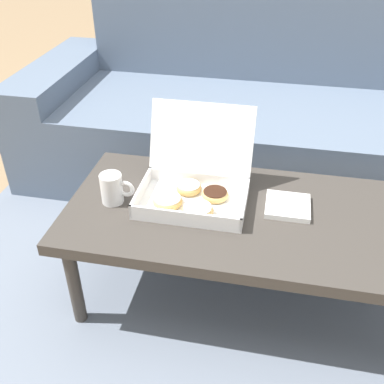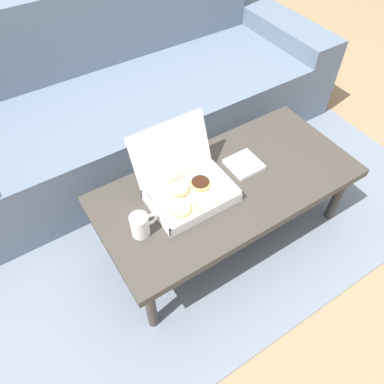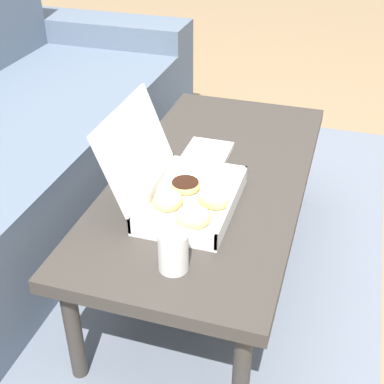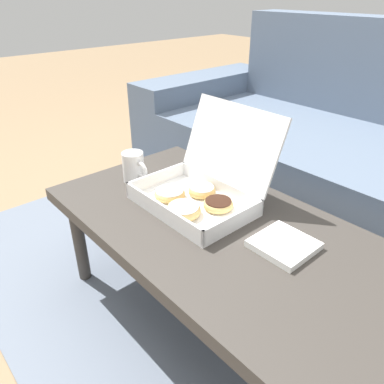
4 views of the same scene
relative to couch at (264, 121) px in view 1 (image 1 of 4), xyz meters
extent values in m
plane|color=#937756|center=(0.00, -0.85, -0.29)|extent=(12.00, 12.00, 0.00)
cube|color=slate|center=(0.00, -0.55, -0.28)|extent=(2.47, 1.90, 0.01)
cube|color=slate|center=(0.00, -0.15, -0.08)|extent=(1.87, 0.69, 0.42)
cube|color=slate|center=(0.00, 0.29, 0.14)|extent=(1.87, 0.20, 0.86)
cube|color=slate|center=(-1.06, -0.05, -0.02)|extent=(0.24, 0.89, 0.53)
cube|color=#3D3833|center=(0.00, -0.92, 0.08)|extent=(1.19, 0.57, 0.04)
cylinder|color=#3D3833|center=(-0.54, -1.14, -0.11)|extent=(0.04, 0.04, 0.35)
cylinder|color=#3D3833|center=(-0.54, -0.69, -0.11)|extent=(0.04, 0.04, 0.35)
cube|color=white|center=(-0.19, -0.91, 0.10)|extent=(0.36, 0.24, 0.01)
cube|color=white|center=(-0.19, -1.03, 0.13)|extent=(0.36, 0.01, 0.05)
cube|color=white|center=(-0.19, -0.80, 0.13)|extent=(0.36, 0.01, 0.05)
cube|color=white|center=(-0.36, -0.91, 0.13)|extent=(0.01, 0.24, 0.05)
cube|color=white|center=(-0.01, -0.91, 0.13)|extent=(0.01, 0.24, 0.05)
cube|color=white|center=(-0.19, -0.75, 0.27)|extent=(0.36, 0.09, 0.23)
torus|color=#E0B266|center=(-0.26, -0.94, 0.12)|extent=(0.10, 0.10, 0.03)
cylinder|color=white|center=(-0.26, -0.94, 0.13)|extent=(0.09, 0.09, 0.01)
torus|color=#E0B266|center=(-0.12, -0.87, 0.12)|extent=(0.09, 0.09, 0.03)
cylinder|color=black|center=(-0.12, -0.87, 0.13)|extent=(0.08, 0.08, 0.01)
torus|color=#E0B266|center=(-0.21, -0.85, 0.12)|extent=(0.09, 0.09, 0.03)
cylinder|color=white|center=(-0.21, -0.85, 0.13)|extent=(0.08, 0.08, 0.01)
torus|color=#E0B266|center=(-0.16, -0.97, 0.12)|extent=(0.10, 0.10, 0.03)
cylinder|color=white|center=(-0.16, -0.97, 0.13)|extent=(0.09, 0.09, 0.01)
cylinder|color=white|center=(-0.45, -0.95, 0.15)|extent=(0.07, 0.07, 0.10)
torus|color=white|center=(-0.40, -0.95, 0.16)|extent=(0.06, 0.01, 0.06)
cube|color=white|center=(0.13, -0.87, 0.11)|extent=(0.14, 0.14, 0.02)
camera|label=1|loc=(0.05, -2.10, 0.98)|focal=42.00mm
camera|label=2|loc=(-0.73, -1.76, 1.34)|focal=35.00mm
camera|label=3|loc=(-1.38, -1.28, 0.96)|focal=50.00mm
camera|label=4|loc=(0.55, -1.56, 0.69)|focal=35.00mm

